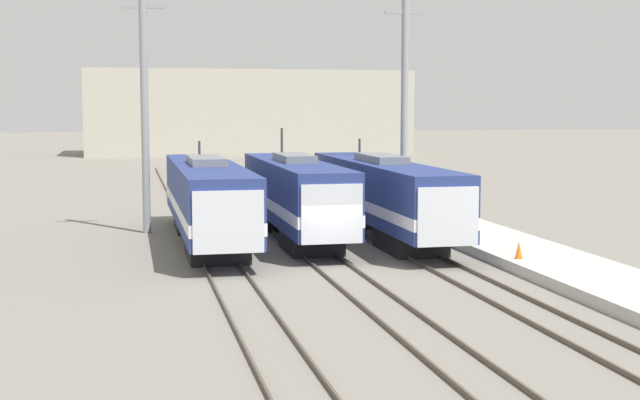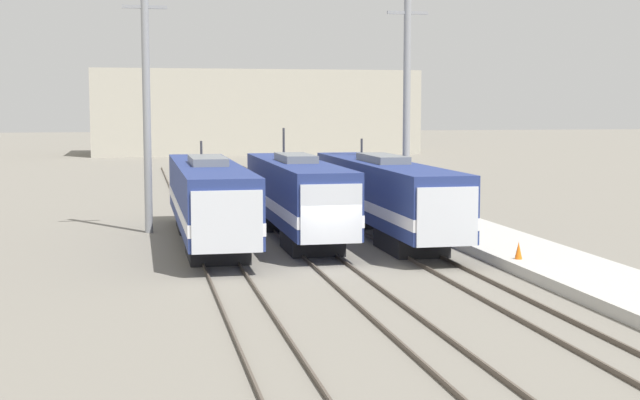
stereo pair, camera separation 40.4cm
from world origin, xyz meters
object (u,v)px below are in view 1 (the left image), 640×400
(locomotive_far_left, at_px, (208,200))
(locomotive_far_right, at_px, (383,195))
(catenary_tower_right, at_px, (405,103))
(traffic_cone, at_px, (519,250))
(catenary_tower_left, at_px, (145,103))
(locomotive_center, at_px, (297,196))

(locomotive_far_left, distance_m, locomotive_far_right, 8.57)
(catenary_tower_right, bearing_deg, traffic_cone, -88.15)
(locomotive_far_right, height_order, catenary_tower_left, catenary_tower_left)
(locomotive_far_left, bearing_deg, locomotive_center, 6.19)
(locomotive_far_left, bearing_deg, catenary_tower_right, 22.40)
(locomotive_center, height_order, catenary_tower_left, catenary_tower_left)
(locomotive_far_right, bearing_deg, catenary_tower_left, 159.45)
(locomotive_far_left, bearing_deg, traffic_cone, -38.55)
(locomotive_far_right, relative_size, traffic_cone, 27.41)
(traffic_cone, bearing_deg, locomotive_far_left, 141.45)
(locomotive_far_left, relative_size, locomotive_center, 1.12)
(locomotive_center, distance_m, locomotive_far_right, 4.29)
(catenary_tower_left, bearing_deg, locomotive_far_right, -20.55)
(catenary_tower_right, distance_m, traffic_cone, 14.77)
(locomotive_center, distance_m, catenary_tower_left, 9.22)
(catenary_tower_left, xyz_separation_m, catenary_tower_right, (13.64, 0.00, 0.00))
(catenary_tower_left, distance_m, catenary_tower_right, 13.64)
(locomotive_center, bearing_deg, traffic_cone, -53.33)
(locomotive_center, bearing_deg, locomotive_far_left, -173.81)
(catenary_tower_left, bearing_deg, traffic_cone, -43.96)
(locomotive_far_right, bearing_deg, locomotive_far_left, -178.09)
(catenary_tower_right, relative_size, traffic_cone, 18.75)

